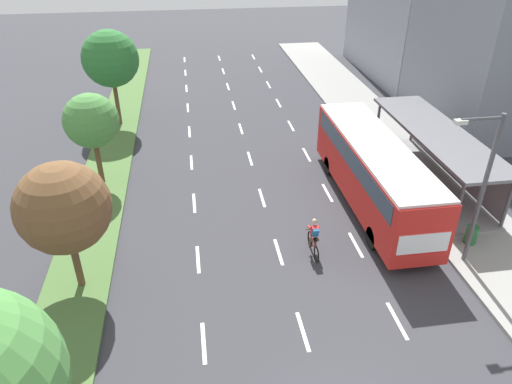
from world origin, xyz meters
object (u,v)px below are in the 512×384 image
Objects in this scene: median_tree_second at (63,208)px; streetlight at (481,182)px; bus at (373,168)px; median_tree_fourth at (110,59)px; median_tree_third at (91,121)px; trash_bin at (471,235)px; bus_shelter at (439,151)px; cyclist at (314,238)px.

median_tree_second is 0.81× the size of streetlight.
bus is 1.79× the size of median_tree_fourth.
median_tree_third is 8.43m from median_tree_fourth.
median_tree_fourth is 7.41× the size of trash_bin.
bus reaches higher than trash_bin.
median_tree_third is at bearing -91.01° from median_tree_fourth.
streetlight is (15.63, -17.53, -0.69)m from median_tree_fourth.
streetlight is (15.78, -9.16, 0.25)m from median_tree_third.
median_tree_second is (-13.35, -4.25, 1.60)m from bus.
bus_shelter is 4.61m from bus.
trash_bin is at bearing -51.26° from bus.
trash_bin is at bearing 45.38° from streetlight.
bus_shelter is 0.95× the size of bus.
cyclist is 0.28× the size of streetlight.
bus is 2.15× the size of median_tree_second.
bus_shelter is 18.14m from median_tree_third.
bus is 6.20× the size of cyclist.
median_tree_fourth reaches higher than median_tree_second.
bus_shelter is 12.60× the size of trash_bin.
cyclist is 0.35× the size of median_tree_second.
cyclist is (-8.08, -5.24, -1.08)m from bus_shelter.
bus_shelter is at bearing 72.61° from streetlight.
median_tree_second is 16.84m from trash_bin.
median_tree_third is at bearing 149.87° from streetlight.
median_tree_fourth is (-17.74, 10.79, 2.71)m from bus_shelter.
bus_shelter reaches higher than cyclist.
median_tree_second is (-17.63, -5.95, 1.80)m from bus_shelter.
bus is 13.28× the size of trash_bin.
median_tree_fourth is at bearing 88.99° from median_tree_third.
bus_shelter is 5.94m from trash_bin.
bus_shelter is at bearing -31.32° from median_tree_fourth.
cyclist is at bearing 165.89° from streetlight.
median_tree_third is (-0.26, 8.37, -0.03)m from median_tree_second.
bus is 5.34m from cyclist.
median_tree_second is at bearing -175.73° from cyclist.
bus is at bearing -158.28° from bus_shelter.
cyclist is at bearing 4.27° from median_tree_second.
streetlight reaches higher than median_tree_third.
bus is at bearing 113.31° from streetlight.
bus is 5.33m from trash_bin.
trash_bin is (16.81, -8.11, -3.06)m from median_tree_third.
median_tree_third is 0.76× the size of streetlight.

